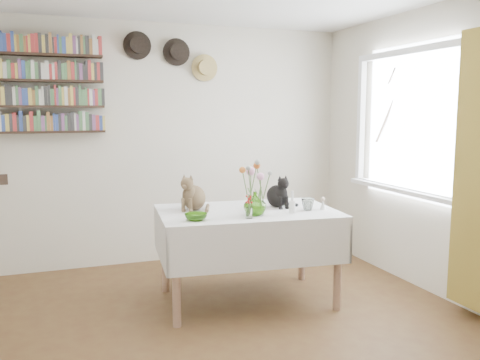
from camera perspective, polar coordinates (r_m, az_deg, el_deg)
name	(u,v)px	position (r m, az deg, el deg)	size (l,w,h in m)	color
room	(235,165)	(3.25, -0.59, 1.64)	(4.08, 4.58, 2.58)	brown
window	(407,133)	(4.91, 18.27, 5.02)	(0.12, 1.52, 1.32)	white
curtain	(479,171)	(4.20, 25.22, 0.91)	(0.12, 0.38, 2.10)	brown
dining_table	(247,233)	(4.27, 0.80, -5.94)	(1.54, 1.07, 0.78)	white
tabby_cat	(194,191)	(4.25, -5.19, -1.23)	(0.21, 0.27, 0.31)	brown
black_cat	(277,190)	(4.37, 4.20, -1.14)	(0.19, 0.24, 0.29)	black
flower_vase	(255,204)	(4.01, 1.69, -2.66)	(0.18, 0.18, 0.19)	#77C039
green_bowl	(196,217)	(3.84, -4.96, -4.14)	(0.17, 0.17, 0.05)	#77C039
drinking_glass	(308,204)	(4.25, 7.62, -2.72)	(0.11, 0.11, 0.10)	white
candlestick	(292,206)	(4.11, 5.88, -2.89)	(0.05, 0.05, 0.18)	white
berry_jar	(249,207)	(3.88, 1.01, -3.00)	(0.05, 0.05, 0.21)	white
porcelain_figurine	(323,204)	(4.30, 9.30, -2.70)	(0.05, 0.05, 0.10)	white
flower_bouquet	(255,173)	(3.98, 1.67, 0.85)	(0.17, 0.13, 0.39)	#4C7233
bookshelf_unit	(49,85)	(5.21, -20.68, 9.96)	(1.00, 0.16, 0.91)	#312017
wall_hats	(174,55)	(5.40, -7.45, 13.74)	(0.98, 0.09, 0.48)	black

